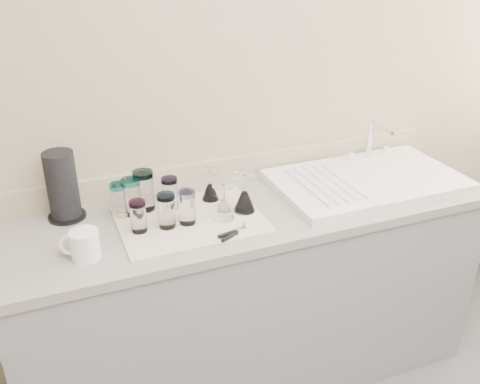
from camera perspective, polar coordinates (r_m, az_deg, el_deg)
name	(u,v)px	position (r m, az deg, el deg)	size (l,w,h in m)	color
counter_unit	(251,294)	(2.44, 1.23, -10.83)	(2.06, 0.62, 0.90)	gray
sink_unit	(366,180)	(2.44, 13.34, 1.28)	(0.82, 0.50, 0.22)	white
dish_towel	(190,220)	(2.09, -5.35, -2.95)	(0.55, 0.42, 0.01)	white
tumbler_teal	(119,199)	(2.13, -12.73, -0.77)	(0.07, 0.07, 0.13)	white
tumbler_cyan	(144,190)	(2.15, -10.20, 0.18)	(0.08, 0.08, 0.16)	white
tumbler_purple	(170,193)	(2.15, -7.49, -0.10)	(0.07, 0.07, 0.13)	white
tumbler_magenta	(138,216)	(2.01, -10.80, -2.54)	(0.06, 0.06, 0.12)	white
tumbler_blue	(167,210)	(2.02, -7.84, -1.96)	(0.07, 0.07, 0.14)	white
tumbler_lavender	(187,207)	(2.03, -5.69, -1.61)	(0.07, 0.07, 0.13)	white
tumbler_extra	(132,197)	(2.13, -11.46, -0.48)	(0.07, 0.07, 0.15)	white
goblet_back_left	(210,190)	(2.21, -3.20, 0.26)	(0.07, 0.07, 0.13)	white
goblet_front_left	(224,207)	(2.06, -1.76, -1.57)	(0.08, 0.08, 0.15)	white
goblet_front_right	(244,198)	(2.12, 0.48, -0.69)	(0.09, 0.09, 0.16)	white
can_opener	(234,233)	(1.97, -0.69, -4.39)	(0.12, 0.07, 0.02)	silver
white_mug	(84,245)	(1.91, -16.31, -5.42)	(0.15, 0.13, 0.10)	white
paper_towel_roll	(62,187)	(2.16, -18.41, 0.55)	(0.15, 0.15, 0.27)	black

